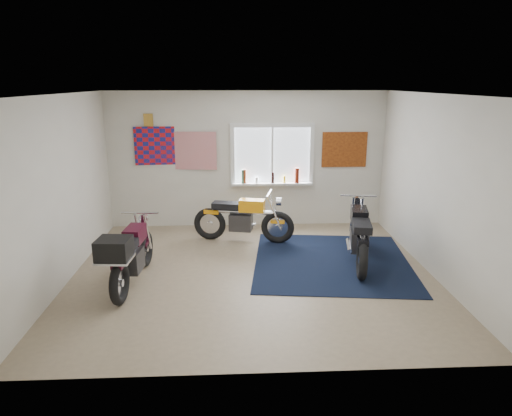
{
  "coord_description": "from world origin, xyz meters",
  "views": [
    {
      "loc": [
        -0.27,
        -6.52,
        2.88
      ],
      "look_at": [
        0.07,
        0.4,
        0.94
      ],
      "focal_mm": 32.0,
      "sensor_mm": 36.0,
      "label": 1
    }
  ],
  "objects_px": {
    "maroon_tourer": "(129,255)",
    "yellow_triumph": "(243,219)",
    "black_chrome_bike": "(359,236)",
    "navy_rug": "(332,261)"
  },
  "relations": [
    {
      "from": "maroon_tourer",
      "to": "yellow_triumph",
      "type": "bearing_deg",
      "value": -36.4
    },
    {
      "from": "navy_rug",
      "to": "maroon_tourer",
      "type": "bearing_deg",
      "value": -165.24
    },
    {
      "from": "black_chrome_bike",
      "to": "maroon_tourer",
      "type": "relative_size",
      "value": 1.05
    },
    {
      "from": "maroon_tourer",
      "to": "black_chrome_bike",
      "type": "bearing_deg",
      "value": -72.79
    },
    {
      "from": "navy_rug",
      "to": "maroon_tourer",
      "type": "relative_size",
      "value": 1.38
    },
    {
      "from": "navy_rug",
      "to": "maroon_tourer",
      "type": "height_order",
      "value": "maroon_tourer"
    },
    {
      "from": "yellow_triumph",
      "to": "black_chrome_bike",
      "type": "xyz_separation_m",
      "value": [
        1.86,
        -1.11,
        0.03
      ]
    },
    {
      "from": "navy_rug",
      "to": "yellow_triumph",
      "type": "distance_m",
      "value": 1.85
    },
    {
      "from": "navy_rug",
      "to": "yellow_triumph",
      "type": "xyz_separation_m",
      "value": [
        -1.44,
        1.09,
        0.41
      ]
    },
    {
      "from": "black_chrome_bike",
      "to": "maroon_tourer",
      "type": "xyz_separation_m",
      "value": [
        -3.51,
        -0.79,
        0.05
      ]
    }
  ]
}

